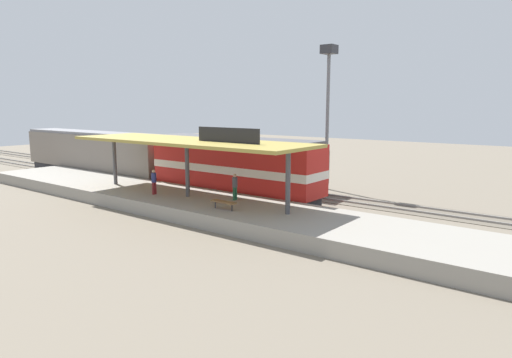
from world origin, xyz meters
The scene contains 12 objects.
ground_plane centered at (2.00, 0.00, 0.00)m, with size 120.00×120.00×0.00m, color #706656.
track_near centered at (0.00, 0.00, 0.03)m, with size 3.20×110.00×0.16m.
track_far centered at (4.60, 0.00, 0.03)m, with size 3.20×110.00×0.16m.
platform centered at (-4.60, 0.00, 0.45)m, with size 6.00×44.00×0.90m, color gray.
station_canopy centered at (-4.60, -0.09, 4.53)m, with size 5.20×18.00×4.70m.
platform_bench centered at (-6.00, -4.44, 1.34)m, with size 0.44×1.70×0.50m.
locomotive centered at (0.00, -0.07, 2.41)m, with size 2.93×14.43×4.44m.
passenger_carriage_single centered at (0.00, 17.93, 2.31)m, with size 2.90×20.00×4.24m.
freight_car centered at (4.60, 1.15, 1.97)m, with size 2.80×12.00×3.54m.
light_mast centered at (7.80, -3.58, 8.40)m, with size 1.10×1.10×11.70m.
person_waiting centered at (-3.52, -3.21, 1.85)m, with size 0.34×0.34×1.71m.
person_walking centered at (-5.46, 2.39, 1.85)m, with size 0.34×0.34×1.71m.
Camera 1 is at (-25.16, -21.62, 6.91)m, focal length 31.56 mm.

